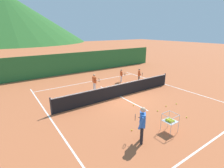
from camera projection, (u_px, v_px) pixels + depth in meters
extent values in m
plane|color=#BC6038|center=(120.00, 97.00, 12.18)|extent=(120.00, 120.00, 0.00)
cube|color=white|center=(210.00, 142.00, 7.20)|extent=(10.11, 0.08, 0.01)
cube|color=white|center=(91.00, 82.00, 15.74)|extent=(10.11, 0.08, 0.01)
cube|color=white|center=(48.00, 116.00, 9.45)|extent=(0.08, 10.88, 0.01)
cube|color=white|center=(166.00, 84.00, 14.91)|extent=(0.08, 10.88, 0.01)
cube|color=white|center=(120.00, 97.00, 12.18)|extent=(0.08, 5.50, 0.01)
cylinder|color=#333338|center=(51.00, 106.00, 9.39)|extent=(0.08, 0.08, 1.05)
cylinder|color=#333338|center=(165.00, 79.00, 14.65)|extent=(0.08, 0.08, 1.05)
cube|color=black|center=(120.00, 91.00, 12.04)|extent=(9.66, 0.02, 0.92)
cube|color=white|center=(120.00, 84.00, 11.89)|extent=(9.66, 0.03, 0.06)
cylinder|color=black|center=(142.00, 136.00, 6.98)|extent=(0.12, 0.12, 0.80)
cylinder|color=black|center=(142.00, 131.00, 7.27)|extent=(0.12, 0.12, 0.80)
cube|color=blue|center=(143.00, 119.00, 6.92)|extent=(0.49, 0.50, 0.56)
sphere|color=#DBAD84|center=(143.00, 110.00, 6.79)|extent=(0.22, 0.22, 0.22)
cylinder|color=blue|center=(141.00, 123.00, 6.68)|extent=(0.22, 0.21, 0.55)
cylinder|color=blue|center=(141.00, 117.00, 7.20)|extent=(0.18, 0.18, 0.55)
torus|color=#262628|center=(135.00, 117.00, 7.25)|extent=(0.22, 0.23, 0.29)
cylinder|color=black|center=(141.00, 118.00, 7.21)|extent=(0.18, 0.17, 0.03)
cylinder|color=silver|center=(94.00, 86.00, 13.44)|extent=(0.10, 0.10, 0.66)
cylinder|color=silver|center=(95.00, 87.00, 13.23)|extent=(0.10, 0.10, 0.66)
cube|color=#E55926|center=(94.00, 80.00, 13.16)|extent=(0.23, 0.41, 0.47)
sphere|color=tan|center=(94.00, 75.00, 13.06)|extent=(0.18, 0.18, 0.18)
cylinder|color=#E55926|center=(94.00, 79.00, 13.39)|extent=(0.19, 0.09, 0.46)
cylinder|color=#E55926|center=(96.00, 81.00, 13.00)|extent=(0.14, 0.09, 0.46)
torus|color=#262628|center=(99.00, 80.00, 13.12)|extent=(0.06, 0.29, 0.29)
cylinder|color=black|center=(96.00, 81.00, 13.01)|extent=(0.22, 0.05, 0.03)
cylinder|color=silver|center=(121.00, 78.00, 15.68)|extent=(0.09, 0.09, 0.59)
cylinder|color=silver|center=(121.00, 79.00, 15.47)|extent=(0.09, 0.09, 0.59)
cube|color=#E55926|center=(121.00, 74.00, 15.42)|extent=(0.31, 0.39, 0.41)
sphere|color=#996B4C|center=(121.00, 70.00, 15.33)|extent=(0.16, 0.16, 0.16)
cylinder|color=#E55926|center=(121.00, 73.00, 15.63)|extent=(0.17, 0.13, 0.40)
cylinder|color=#E55926|center=(122.00, 74.00, 15.24)|extent=(0.14, 0.11, 0.41)
torus|color=#262628|center=(125.00, 74.00, 15.26)|extent=(0.16, 0.27, 0.29)
cylinder|color=black|center=(122.00, 74.00, 15.24)|extent=(0.21, 0.13, 0.03)
cylinder|color=black|center=(139.00, 79.00, 15.56)|extent=(0.09, 0.09, 0.64)
cylinder|color=black|center=(139.00, 79.00, 15.33)|extent=(0.09, 0.09, 0.64)
cube|color=#E55926|center=(139.00, 73.00, 15.28)|extent=(0.40, 0.38, 0.45)
sphere|color=#996B4C|center=(139.00, 70.00, 15.17)|extent=(0.18, 0.18, 0.18)
cylinder|color=#E55926|center=(140.00, 73.00, 15.47)|extent=(0.17, 0.17, 0.44)
cylinder|color=#E55926|center=(139.00, 74.00, 15.08)|extent=(0.14, 0.14, 0.44)
torus|color=#262628|center=(142.00, 74.00, 15.01)|extent=(0.23, 0.21, 0.29)
cylinder|color=black|center=(140.00, 74.00, 15.07)|extent=(0.17, 0.18, 0.03)
cylinder|color=#B7B7BC|center=(161.00, 122.00, 7.92)|extent=(0.02, 0.02, 0.89)
cylinder|color=#B7B7BC|center=(169.00, 119.00, 8.22)|extent=(0.02, 0.02, 0.89)
cylinder|color=#B7B7BC|center=(171.00, 128.00, 7.48)|extent=(0.02, 0.02, 0.89)
cylinder|color=#B7B7BC|center=(179.00, 124.00, 7.78)|extent=(0.02, 0.02, 0.89)
cube|color=#B7B7BC|center=(170.00, 121.00, 7.82)|extent=(0.56, 0.56, 0.01)
cube|color=#B7B7BC|center=(166.00, 112.00, 7.94)|extent=(0.56, 0.02, 0.02)
cube|color=#B7B7BC|center=(176.00, 117.00, 7.50)|extent=(0.56, 0.02, 0.02)
cube|color=#B7B7BC|center=(167.00, 116.00, 7.57)|extent=(0.02, 0.56, 0.02)
cube|color=#B7B7BC|center=(175.00, 113.00, 7.87)|extent=(0.02, 0.56, 0.02)
sphere|color=yellow|center=(171.00, 122.00, 7.64)|extent=(0.07, 0.07, 0.07)
sphere|color=yellow|center=(169.00, 122.00, 7.69)|extent=(0.07, 0.07, 0.07)
sphere|color=yellow|center=(168.00, 121.00, 7.74)|extent=(0.07, 0.07, 0.07)
sphere|color=yellow|center=(167.00, 121.00, 7.79)|extent=(0.07, 0.07, 0.07)
sphere|color=yellow|center=(166.00, 120.00, 7.84)|extent=(0.07, 0.07, 0.07)
sphere|color=yellow|center=(171.00, 122.00, 7.68)|extent=(0.07, 0.07, 0.07)
sphere|color=yellow|center=(170.00, 121.00, 7.72)|extent=(0.07, 0.07, 0.07)
sphere|color=yellow|center=(169.00, 121.00, 7.78)|extent=(0.07, 0.07, 0.07)
sphere|color=yellow|center=(168.00, 120.00, 7.83)|extent=(0.07, 0.07, 0.07)
sphere|color=yellow|center=(167.00, 120.00, 7.88)|extent=(0.07, 0.07, 0.07)
sphere|color=yellow|center=(172.00, 122.00, 7.70)|extent=(0.07, 0.07, 0.07)
sphere|color=yellow|center=(171.00, 121.00, 7.76)|extent=(0.07, 0.07, 0.07)
sphere|color=yellow|center=(170.00, 120.00, 7.81)|extent=(0.07, 0.07, 0.07)
sphere|color=yellow|center=(169.00, 120.00, 7.86)|extent=(0.07, 0.07, 0.07)
sphere|color=yellow|center=(168.00, 119.00, 7.91)|extent=(0.07, 0.07, 0.07)
sphere|color=yellow|center=(173.00, 121.00, 7.75)|extent=(0.07, 0.07, 0.07)
sphere|color=yellow|center=(172.00, 121.00, 7.80)|extent=(0.07, 0.07, 0.07)
sphere|color=yellow|center=(171.00, 120.00, 7.85)|extent=(0.07, 0.07, 0.07)
sphere|color=yellow|center=(170.00, 119.00, 7.89)|extent=(0.07, 0.07, 0.07)
sphere|color=yellow|center=(169.00, 119.00, 7.94)|extent=(0.07, 0.07, 0.07)
sphere|color=yellow|center=(174.00, 121.00, 7.78)|extent=(0.07, 0.07, 0.07)
sphere|color=yellow|center=(173.00, 120.00, 7.83)|extent=(0.07, 0.07, 0.07)
sphere|color=yellow|center=(172.00, 120.00, 7.88)|extent=(0.07, 0.07, 0.07)
sphere|color=yellow|center=(171.00, 119.00, 7.93)|extent=(0.07, 0.07, 0.07)
sphere|color=yellow|center=(169.00, 119.00, 7.98)|extent=(0.07, 0.07, 0.07)
sphere|color=yellow|center=(171.00, 121.00, 7.62)|extent=(0.07, 0.07, 0.07)
sphere|color=yellow|center=(170.00, 121.00, 7.67)|extent=(0.07, 0.07, 0.07)
sphere|color=yellow|center=(168.00, 120.00, 7.72)|extent=(0.07, 0.07, 0.07)
sphere|color=yellow|center=(167.00, 120.00, 7.77)|extent=(0.07, 0.07, 0.07)
sphere|color=yellow|center=(166.00, 119.00, 7.83)|extent=(0.07, 0.07, 0.07)
sphere|color=yellow|center=(132.00, 130.00, 8.02)|extent=(0.07, 0.07, 0.07)
sphere|color=yellow|center=(158.00, 111.00, 9.96)|extent=(0.07, 0.07, 0.07)
sphere|color=yellow|center=(133.00, 105.00, 10.70)|extent=(0.07, 0.07, 0.07)
sphere|color=yellow|center=(187.00, 117.00, 9.20)|extent=(0.07, 0.07, 0.07)
sphere|color=yellow|center=(166.00, 106.00, 10.57)|extent=(0.07, 0.07, 0.07)
sphere|color=yellow|center=(176.00, 104.00, 10.89)|extent=(0.07, 0.07, 0.07)
cube|color=#286B33|center=(74.00, 63.00, 18.51)|extent=(22.24, 0.08, 2.27)
cone|color=#2D6628|center=(5.00, 17.00, 65.24)|extent=(59.60, 59.60, 18.88)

